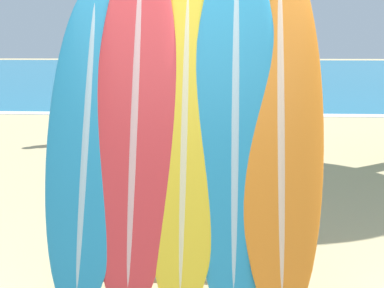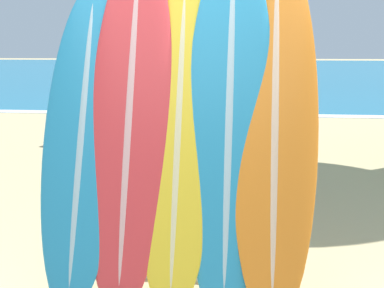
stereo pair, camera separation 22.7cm
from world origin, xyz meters
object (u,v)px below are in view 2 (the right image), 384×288
surfboard_rack (177,230)px  person_mid_beach (108,87)px  surfboard_slot_3 (229,119)px  surfboard_slot_1 (130,118)px  person_far_left (147,84)px  surfboard_slot_4 (275,123)px  surfboard_slot_0 (82,139)px  person_near_water (260,114)px  surfboard_slot_2 (178,135)px

surfboard_rack → person_mid_beach: person_mid_beach is taller
surfboard_slot_3 → person_mid_beach: bearing=112.8°
surfboard_rack → surfboard_slot_1: bearing=165.8°
surfboard_slot_1 → person_far_left: bearing=101.0°
surfboard_rack → surfboard_slot_4: size_ratio=0.67×
surfboard_rack → surfboard_slot_0: size_ratio=0.74×
surfboard_slot_4 → person_mid_beach: (-2.79, 5.94, -0.23)m
surfboard_slot_1 → person_near_water: 2.80m
surfboard_slot_0 → person_far_left: 8.04m
surfboard_slot_3 → person_far_left: size_ratio=1.46×
surfboard_rack → surfboard_slot_2: size_ratio=0.72×
surfboard_slot_2 → person_far_left: bearing=103.2°
surfboard_slot_0 → person_mid_beach: size_ratio=1.21×
person_mid_beach → surfboard_rack: bearing=120.3°
person_mid_beach → person_far_left: size_ratio=1.06×
surfboard_rack → surfboard_slot_1: 0.81m
surfboard_rack → surfboard_slot_0: 0.88m
surfboard_slot_1 → surfboard_slot_4: (0.95, 0.00, -0.02)m
surfboard_rack → surfboard_slot_3: surfboard_slot_3 is taller
surfboard_slot_0 → surfboard_slot_1: surfboard_slot_1 is taller
person_mid_beach → surfboard_slot_1: bearing=117.7°
surfboard_slot_2 → person_far_left: surfboard_slot_2 is taller
surfboard_slot_0 → person_mid_beach: bearing=104.3°
surfboard_slot_0 → surfboard_slot_4: bearing=2.0°
surfboard_slot_4 → person_mid_beach: bearing=115.2°
surfboard_slot_0 → surfboard_slot_2: size_ratio=0.97×
person_near_water → surfboard_slot_0: bearing=168.3°
surfboard_slot_0 → surfboard_slot_3: bearing=2.7°
person_near_water → person_far_left: size_ratio=1.02×
surfboard_slot_4 → surfboard_slot_1: bearing=-179.8°
surfboard_slot_1 → surfboard_slot_3: surfboard_slot_3 is taller
surfboard_slot_4 → person_mid_beach: size_ratio=1.34×
surfboard_rack → person_near_water: 2.82m
surfboard_slot_3 → person_near_water: bearing=85.3°
person_far_left → surfboard_slot_2: bearing=-157.5°
surfboard_rack → surfboard_slot_4: 0.95m
surfboard_slot_1 → surfboard_slot_2: bearing=-4.2°
surfboard_rack → person_near_water: person_near_water is taller
surfboard_rack → surfboard_slot_3: 0.81m
surfboard_slot_4 → person_far_left: surfboard_slot_4 is taller
surfboard_slot_0 → surfboard_slot_1: 0.35m
surfboard_slot_1 → person_far_left: surfboard_slot_1 is taller
surfboard_slot_0 → surfboard_slot_4: size_ratio=0.90×
surfboard_slot_3 → person_near_water: (0.22, 2.64, -0.29)m
surfboard_slot_2 → surfboard_slot_4: 0.63m
surfboard_rack → person_far_left: bearing=103.1°
person_mid_beach → surfboard_slot_3: bearing=123.3°
surfboard_slot_3 → person_far_left: surfboard_slot_3 is taller
surfboard_slot_1 → surfboard_rack: bearing=-14.2°
surfboard_slot_3 → surfboard_slot_0: bearing=-177.3°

